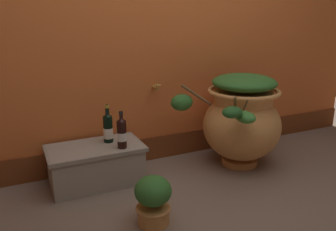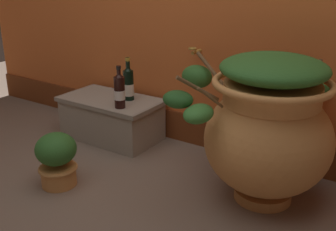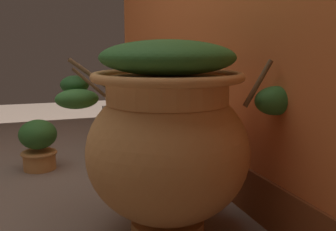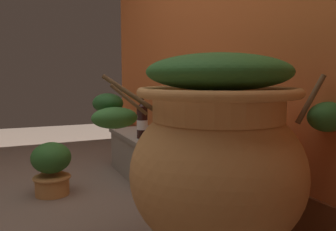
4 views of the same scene
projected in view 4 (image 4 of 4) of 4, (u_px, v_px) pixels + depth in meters
terracotta_urn at (216, 154)px, 1.31m from camera, size 0.93×0.92×0.80m
stone_ledge at (149, 152)px, 2.53m from camera, size 0.72×0.41×0.30m
wine_bottle_left at (142, 120)px, 2.29m from camera, size 0.07×0.07×0.29m
wine_bottle_middle at (162, 118)px, 2.41m from camera, size 0.07×0.07×0.30m
potted_shrub at (51, 167)px, 2.08m from camera, size 0.23×0.23×0.32m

